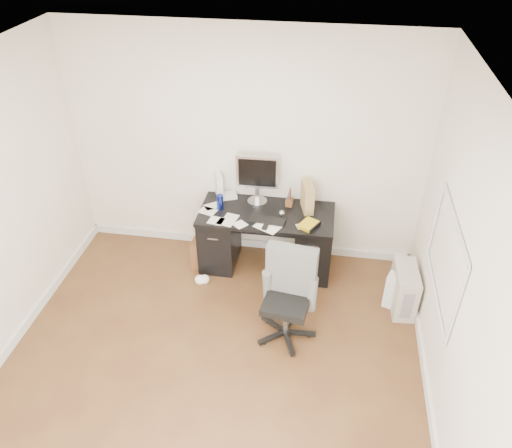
{
  "coord_description": "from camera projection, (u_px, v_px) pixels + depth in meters",
  "views": [
    {
      "loc": [
        0.92,
        -2.93,
        3.82
      ],
      "look_at": [
        0.25,
        1.2,
        0.9
      ],
      "focal_mm": 35.0,
      "sensor_mm": 36.0,
      "label": 1
    }
  ],
  "objects": [
    {
      "name": "desk",
      "position": [
        266.0,
        238.0,
        5.75
      ],
      "size": [
        1.5,
        0.7,
        0.75
      ],
      "color": "black",
      "rests_on": "ground"
    },
    {
      "name": "computer_mouse",
      "position": [
        282.0,
        213.0,
        5.48
      ],
      "size": [
        0.08,
        0.08,
        0.07
      ],
      "primitive_type": "sphere",
      "rotation": [
        0.0,
        0.0,
        0.17
      ],
      "color": "#ADADB1",
      "rests_on": "desk"
    },
    {
      "name": "wicker_basket",
      "position": [
        209.0,
        251.0,
        5.91
      ],
      "size": [
        0.36,
        0.36,
        0.35
      ],
      "primitive_type": "cube",
      "rotation": [
        0.0,
        0.0,
        -0.03
      ],
      "color": "#502D18",
      "rests_on": "ground"
    },
    {
      "name": "shopping_bag",
      "position": [
        400.0,
        293.0,
        5.28
      ],
      "size": [
        0.35,
        0.3,
        0.41
      ],
      "primitive_type": "cube",
      "rotation": [
        0.0,
        0.0,
        -0.35
      ],
      "color": "silver",
      "rests_on": "ground"
    },
    {
      "name": "yellow_book",
      "position": [
        309.0,
        225.0,
        5.33
      ],
      "size": [
        0.25,
        0.27,
        0.04
      ],
      "primitive_type": "cube",
      "rotation": [
        0.0,
        0.0,
        -0.49
      ],
      "color": "gold",
      "rests_on": "desk"
    },
    {
      "name": "keyboard",
      "position": [
        267.0,
        220.0,
        5.41
      ],
      "size": [
        0.41,
        0.18,
        0.02
      ],
      "primitive_type": "cube",
      "rotation": [
        0.0,
        0.0,
        -0.11
      ],
      "color": "black",
      "rests_on": "desk"
    },
    {
      "name": "office_chair",
      "position": [
        287.0,
        298.0,
        4.79
      ],
      "size": [
        0.63,
        0.63,
        0.99
      ],
      "primitive_type": null,
      "rotation": [
        0.0,
        0.0,
        -0.13
      ],
      "color": "#515451",
      "rests_on": "ground"
    },
    {
      "name": "desk_printer",
      "position": [
        212.0,
        245.0,
        6.15
      ],
      "size": [
        0.39,
        0.35,
        0.19
      ],
      "primitive_type": "cube",
      "rotation": [
        0.0,
        0.0,
        -0.31
      ],
      "color": "slate",
      "rests_on": "ground"
    },
    {
      "name": "room_shell",
      "position": [
        202.0,
        227.0,
        3.75
      ],
      "size": [
        4.02,
        4.02,
        2.71
      ],
      "color": "beige",
      "rests_on": "ground"
    },
    {
      "name": "loose_papers",
      "position": [
        248.0,
        214.0,
        5.53
      ],
      "size": [
        1.1,
        0.6,
        0.0
      ],
      "primitive_type": null,
      "color": "white",
      "rests_on": "desk"
    },
    {
      "name": "white_binder",
      "position": [
        219.0,
        185.0,
        5.74
      ],
      "size": [
        0.21,
        0.29,
        0.31
      ],
      "primitive_type": "cube",
      "rotation": [
        0.0,
        0.0,
        0.38
      ],
      "color": "silver",
      "rests_on": "desk"
    },
    {
      "name": "ground",
      "position": [
        209.0,
        372.0,
        4.68
      ],
      "size": [
        4.0,
        4.0,
        0.0
      ],
      "primitive_type": "plane",
      "color": "#4C2818",
      "rests_on": "ground"
    },
    {
      "name": "travel_mug",
      "position": [
        220.0,
        202.0,
        5.57
      ],
      "size": [
        0.09,
        0.09,
        0.17
      ],
      "primitive_type": "cylinder",
      "rotation": [
        0.0,
        0.0,
        0.21
      ],
      "color": "navy",
      "rests_on": "desk"
    },
    {
      "name": "magazine_file",
      "position": [
        307.0,
        197.0,
        5.52
      ],
      "size": [
        0.2,
        0.3,
        0.32
      ],
      "primitive_type": "cube",
      "rotation": [
        0.0,
        0.0,
        0.26
      ],
      "color": "olive",
      "rests_on": "desk"
    },
    {
      "name": "lcd_monitor",
      "position": [
        257.0,
        179.0,
        5.56
      ],
      "size": [
        0.48,
        0.29,
        0.6
      ],
      "primitive_type": null,
      "rotation": [
        0.0,
        0.0,
        0.04
      ],
      "color": "#ADADB1",
      "rests_on": "desk"
    },
    {
      "name": "pen_cup",
      "position": [
        290.0,
        197.0,
        5.6
      ],
      "size": [
        0.11,
        0.11,
        0.23
      ],
      "primitive_type": null,
      "rotation": [
        0.0,
        0.0,
        -0.14
      ],
      "color": "#503217",
      "rests_on": "desk"
    },
    {
      "name": "paper_remote",
      "position": [
        268.0,
        226.0,
        5.32
      ],
      "size": [
        0.34,
        0.31,
        0.02
      ],
      "primitive_type": null,
      "rotation": [
        0.0,
        0.0,
        -0.48
      ],
      "color": "white",
      "rests_on": "desk"
    },
    {
      "name": "pc_tower",
      "position": [
        404.0,
        289.0,
        5.26
      ],
      "size": [
        0.25,
        0.52,
        0.5
      ],
      "primitive_type": "cube",
      "rotation": [
        0.0,
        0.0,
        0.06
      ],
      "color": "#A8A297",
      "rests_on": "ground"
    }
  ]
}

